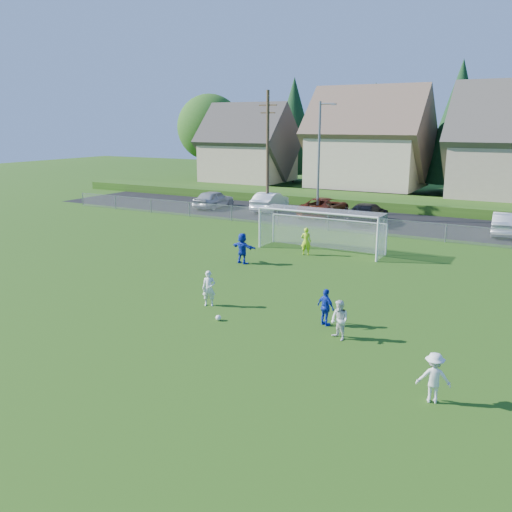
# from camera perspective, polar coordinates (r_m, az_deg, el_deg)

# --- Properties ---
(ground) EXTENTS (160.00, 160.00, 0.00)m
(ground) POSITION_cam_1_polar(r_m,az_deg,el_deg) (19.35, -11.78, -9.02)
(ground) COLOR #193D0C
(ground) RESTS_ON ground
(asphalt_lot) EXTENTS (60.00, 60.00, 0.00)m
(asphalt_lot) POSITION_cam_1_polar(r_m,az_deg,el_deg) (43.16, 12.75, 3.62)
(asphalt_lot) COLOR black
(asphalt_lot) RESTS_ON ground
(grass_embankment) EXTENTS (70.00, 6.00, 0.80)m
(grass_embankment) POSITION_cam_1_polar(r_m,az_deg,el_deg) (50.26, 15.25, 5.35)
(grass_embankment) COLOR #1E420F
(grass_embankment) RESTS_ON ground
(soccer_ball) EXTENTS (0.22, 0.22, 0.22)m
(soccer_ball) POSITION_cam_1_polar(r_m,az_deg,el_deg) (21.06, -3.99, -6.50)
(soccer_ball) COLOR white
(soccer_ball) RESTS_ON ground
(player_white_a) EXTENTS (0.65, 0.56, 1.49)m
(player_white_a) POSITION_cam_1_polar(r_m,az_deg,el_deg) (22.56, -4.98, -3.42)
(player_white_a) COLOR white
(player_white_a) RESTS_ON ground
(player_white_b) EXTENTS (0.87, 0.81, 1.42)m
(player_white_b) POSITION_cam_1_polar(r_m,az_deg,el_deg) (19.29, 8.78, -6.69)
(player_white_b) COLOR white
(player_white_b) RESTS_ON ground
(player_white_c) EXTENTS (1.03, 0.77, 1.43)m
(player_white_c) POSITION_cam_1_polar(r_m,az_deg,el_deg) (15.78, 18.21, -12.06)
(player_white_c) COLOR white
(player_white_c) RESTS_ON ground
(player_blue_a) EXTENTS (0.90, 0.66, 1.42)m
(player_blue_a) POSITION_cam_1_polar(r_m,az_deg,el_deg) (20.50, 7.36, -5.38)
(player_blue_a) COLOR #122DB1
(player_blue_a) RESTS_ON ground
(player_blue_b) EXTENTS (1.61, 0.75, 1.67)m
(player_blue_b) POSITION_cam_1_polar(r_m,az_deg,el_deg) (29.21, -1.44, 0.82)
(player_blue_b) COLOR #122DB1
(player_blue_b) RESTS_ON ground
(goalkeeper) EXTENTS (0.66, 0.52, 1.60)m
(goalkeeper) POSITION_cam_1_polar(r_m,az_deg,el_deg) (31.22, 5.29, 1.55)
(goalkeeper) COLOR #B6EE1C
(goalkeeper) RESTS_ON ground
(car_a) EXTENTS (1.90, 4.64, 1.58)m
(car_a) POSITION_cam_1_polar(r_m,az_deg,el_deg) (48.65, -4.49, 5.98)
(car_a) COLOR #A4A7AC
(car_a) RESTS_ON ground
(car_b) EXTENTS (2.19, 5.07, 1.62)m
(car_b) POSITION_cam_1_polar(r_m,az_deg,el_deg) (46.85, 1.46, 5.75)
(car_b) COLOR white
(car_b) RESTS_ON ground
(car_c) EXTENTS (2.76, 5.83, 1.61)m
(car_c) POSITION_cam_1_polar(r_m,az_deg,el_deg) (44.07, 7.19, 5.12)
(car_c) COLOR #531809
(car_c) RESTS_ON ground
(car_d) EXTENTS (2.20, 5.28, 1.52)m
(car_d) POSITION_cam_1_polar(r_m,az_deg,el_deg) (42.03, 11.65, 4.46)
(car_d) COLOR black
(car_d) RESTS_ON ground
(car_f) EXTENTS (1.98, 4.80, 1.55)m
(car_f) POSITION_cam_1_polar(r_m,az_deg,el_deg) (40.47, 24.77, 3.12)
(car_f) COLOR silver
(car_f) RESTS_ON ground
(soccer_goal) EXTENTS (7.42, 1.90, 2.50)m
(soccer_goal) POSITION_cam_1_polar(r_m,az_deg,el_deg) (32.22, 7.01, 3.39)
(soccer_goal) COLOR white
(soccer_goal) RESTS_ON ground
(chainlink_fence) EXTENTS (52.06, 0.06, 1.20)m
(chainlink_fence) POSITION_cam_1_polar(r_m,az_deg,el_deg) (37.89, 10.39, 3.30)
(chainlink_fence) COLOR gray
(chainlink_fence) RESTS_ON ground
(streetlight) EXTENTS (1.38, 0.18, 9.00)m
(streetlight) POSITION_cam_1_polar(r_m,az_deg,el_deg) (42.66, 6.69, 10.30)
(streetlight) COLOR slate
(streetlight) RESTS_ON ground
(utility_pole) EXTENTS (1.60, 0.26, 10.00)m
(utility_pole) POSITION_cam_1_polar(r_m,az_deg,el_deg) (45.71, 1.23, 11.00)
(utility_pole) COLOR #473321
(utility_pole) RESTS_ON ground
(houses_row) EXTENTS (53.90, 11.45, 13.27)m
(houses_row) POSITION_cam_1_polar(r_m,az_deg,el_deg) (56.66, 19.60, 13.00)
(houses_row) COLOR tan
(houses_row) RESTS_ON ground
(tree_row) EXTENTS (65.98, 12.36, 13.80)m
(tree_row) POSITION_cam_1_polar(r_m,az_deg,el_deg) (63.00, 19.74, 12.61)
(tree_row) COLOR #382616
(tree_row) RESTS_ON ground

